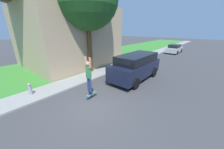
% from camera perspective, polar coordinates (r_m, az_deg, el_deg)
% --- Properties ---
extents(ground_plane, '(120.00, 120.00, 0.00)m').
position_cam_1_polar(ground_plane, '(6.91, -8.80, -14.21)').
color(ground_plane, '#3D3D3F').
extents(lawn, '(10.00, 80.00, 0.08)m').
position_cam_1_polar(lawn, '(16.18, -11.93, 5.97)').
color(lawn, '#387F2D').
rests_on(lawn, ground_plane).
extents(sidewalk, '(1.80, 80.00, 0.10)m').
position_cam_1_polar(sidewalk, '(13.12, 0.23, 3.17)').
color(sidewalk, gray).
rests_on(sidewalk, ground_plane).
extents(house, '(8.83, 9.69, 8.47)m').
position_cam_1_polar(house, '(15.30, -19.64, 21.32)').
color(house, tan).
rests_on(house, lawn).
extents(suv_parked, '(2.09, 4.99, 2.03)m').
position_cam_1_polar(suv_parked, '(10.12, 10.88, 3.78)').
color(suv_parked, black).
rests_on(suv_parked, ground_plane).
extents(car_down_street, '(1.88, 4.39, 1.42)m').
position_cam_1_polar(car_down_street, '(24.22, 26.59, 10.48)').
color(car_down_street, '#B7B7BC').
rests_on(car_down_street, ground_plane).
extents(skateboarder, '(0.41, 0.23, 2.02)m').
position_cam_1_polar(skateboarder, '(7.02, -10.62, 0.09)').
color(skateboarder, navy).
rests_on(skateboarder, ground_plane).
extents(skateboard, '(0.25, 0.77, 0.23)m').
position_cam_1_polar(skateboard, '(7.58, -9.29, -8.99)').
color(skateboard, '#236B99').
rests_on(skateboard, ground_plane).
extents(fire_hydrant, '(0.20, 0.20, 0.74)m').
position_cam_1_polar(fire_hydrant, '(9.05, -33.38, -5.58)').
color(fire_hydrant, '#99999E').
rests_on(fire_hydrant, sidewalk).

